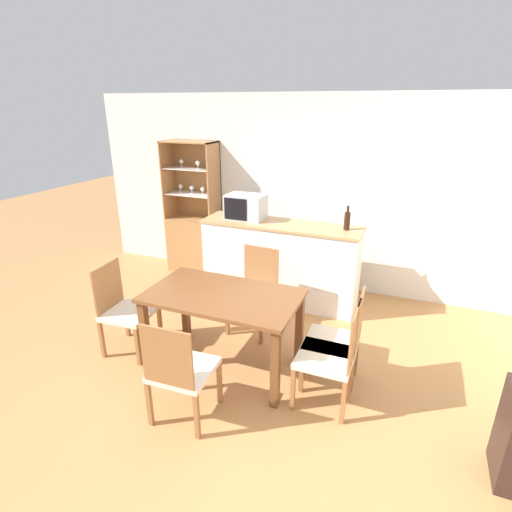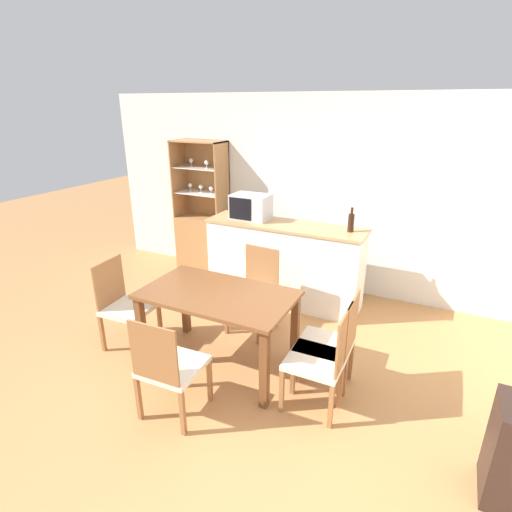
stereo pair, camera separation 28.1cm
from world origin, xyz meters
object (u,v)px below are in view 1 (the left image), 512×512
Objects in this scene: wine_bottle at (347,220)px; dining_chair_side_right_near at (331,356)px; dining_chair_head_near at (180,370)px; dining_chair_side_left_near at (125,309)px; display_cabinet at (194,235)px; microwave at (246,207)px; dining_table at (223,305)px; dining_chair_side_right_far at (337,341)px; dining_chair_head_far at (255,291)px.

dining_chair_side_right_near is at bearing -82.12° from wine_bottle.
wine_bottle is at bearing 67.95° from dining_chair_head_near.
dining_chair_side_right_near is 3.27× the size of wine_bottle.
dining_chair_side_left_near is 1.00× the size of dining_chair_head_near.
dining_chair_head_near is at bearing -61.59° from display_cabinet.
microwave is at bearing -179.61° from wine_bottle.
dining_table is 1.86m from wine_bottle.
dining_chair_side_left_near and dining_chair_head_near have the same top height.
dining_chair_head_near is at bearing -78.82° from microwave.
microwave is at bearing 44.79° from dining_chair_side_right_far.
display_cabinet is at bearing 115.49° from dining_chair_head_near.
dining_table is 1.51× the size of dining_chair_side_left_near.
dining_chair_head_near is 1.23m from dining_chair_side_right_near.
dining_chair_head_far is at bearing 89.72° from dining_table.
dining_chair_head_far is at bearing 49.83° from dining_chair_side_right_near.
display_cabinet is 2.07× the size of dining_chair_head_far.
dining_chair_head_far is (1.50, -1.26, -0.10)m from display_cabinet.
wine_bottle is (-0.24, 1.47, 0.68)m from dining_chair_side_right_far.
dining_chair_side_right_near is 1.95× the size of microwave.
dining_table is 2.96× the size of microwave.
dining_chair_side_left_near is 1.38m from dining_chair_head_far.
dining_chair_head_far is at bearing 87.05° from dining_chair_head_near.
dining_chair_head_near reaches higher than dining_table.
wine_bottle is (0.82, 2.35, 0.68)m from dining_chair_head_near.
display_cabinet reaches higher than dining_chair_side_left_near.
wine_bottle reaches higher than dining_chair_side_left_near.
dining_chair_head_far is 1.00× the size of dining_chair_side_right_far.
display_cabinet is 1.96m from dining_chair_head_far.
dining_table is at bearing 93.79° from dining_chair_head_far.
wine_bottle is at bearing 0.39° from microwave.
dining_chair_side_left_near is 3.27× the size of wine_bottle.
dining_table is at bearing -53.38° from display_cabinet.
dining_chair_side_left_near is 1.00× the size of dining_chair_side_right_near.
display_cabinet reaches higher than microwave.
microwave is (-0.46, 1.59, 0.53)m from dining_table.
dining_chair_side_right_near is (2.11, 0.00, 0.00)m from dining_chair_side_left_near.
microwave reaches higher than dining_chair_side_right_far.
display_cabinet is 2.07× the size of dining_chair_head_near.
dining_chair_side_left_near and dining_chair_side_right_near have the same top height.
dining_chair_side_right_near is 1.00× the size of dining_chair_side_right_far.
dining_chair_side_left_near is at bearing 89.85° from dining_chair_side_right_near.
dining_chair_head_near is 3.27× the size of wine_bottle.
dining_chair_side_left_near is (0.44, -2.14, -0.10)m from display_cabinet.
dining_chair_side_right_far is at bearing 92.38° from dining_chair_side_left_near.
display_cabinet is 3.33m from dining_chair_side_right_near.
display_cabinet is 3.18m from dining_chair_side_right_far.
microwave is 1.68× the size of wine_bottle.
wine_bottle is (0.82, 1.59, 0.49)m from dining_table.
dining_chair_head_far is at bearing 57.64° from dining_chair_side_right_far.
dining_chair_side_right_near is 1.86m from wine_bottle.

